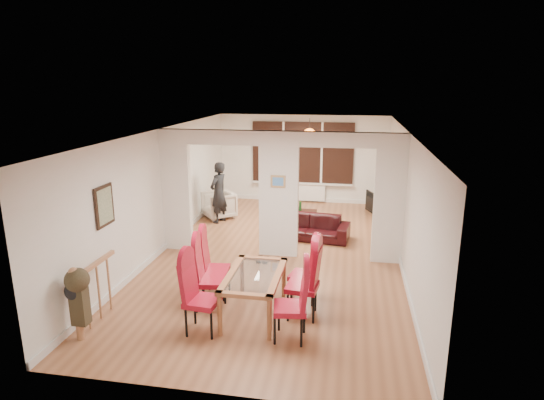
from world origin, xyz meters
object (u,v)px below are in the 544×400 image
(dining_chair_la, at_px, (202,296))
(dining_chair_rc, at_px, (303,271))
(dining_chair_lc, at_px, (216,265))
(television, at_px, (370,204))
(sofa, at_px, (308,227))
(bottle, at_px, (300,206))
(dining_chair_rb, at_px, (302,281))
(dining_table, at_px, (254,294))
(bowl, at_px, (296,209))
(person, at_px, (219,193))
(dining_chair_ra, at_px, (290,302))
(dining_chair_lb, at_px, (210,276))
(coffee_table, at_px, (296,215))
(armchair, at_px, (219,205))

(dining_chair_la, distance_m, dining_chair_rc, 1.80)
(dining_chair_la, relative_size, dining_chair_lc, 1.03)
(television, bearing_deg, sofa, 125.44)
(bottle, bearing_deg, television, 24.96)
(dining_chair_rb, bearing_deg, dining_chair_lc, 169.51)
(dining_table, relative_size, bowl, 6.60)
(dining_chair_lc, bearing_deg, dining_table, -40.17)
(sofa, bearing_deg, television, 63.60)
(dining_chair_lc, relative_size, sofa, 0.59)
(dining_table, relative_size, sofa, 0.78)
(dining_table, height_order, person, person)
(dining_chair_rb, bearing_deg, dining_chair_la, -147.15)
(dining_chair_la, xyz_separation_m, dining_chair_ra, (1.27, 0.03, -0.00))
(dining_chair_lb, height_order, dining_chair_rc, dining_chair_lb)
(dining_chair_rc, bearing_deg, coffee_table, 110.82)
(dining_table, distance_m, armchair, 5.36)
(dining_chair_la, xyz_separation_m, dining_chair_lb, (-0.10, 0.70, -0.01))
(armchair, xyz_separation_m, person, (0.12, -0.39, 0.44))
(dining_chair_rc, bearing_deg, television, 89.29)
(dining_chair_lc, distance_m, person, 4.20)
(dining_chair_rc, xyz_separation_m, sofa, (-0.22, 3.13, -0.25))
(coffee_table, relative_size, bottle, 3.86)
(dining_chair_rc, distance_m, armchair, 5.15)
(television, xyz_separation_m, bowl, (-1.96, -0.77, -0.02))
(dining_chair_lb, relative_size, television, 1.12)
(dining_chair_rb, height_order, dining_chair_rc, dining_chair_rb)
(dining_chair_lb, height_order, sofa, dining_chair_lb)
(dining_chair_la, bearing_deg, bowl, 89.44)
(dining_chair_lc, bearing_deg, dining_chair_rc, -3.46)
(coffee_table, bearing_deg, dining_chair_ra, -83.96)
(dining_table, xyz_separation_m, coffee_table, (0.03, 5.13, -0.22))
(bowl, bearing_deg, coffee_table, -73.81)
(dining_chair_rb, bearing_deg, dining_chair_lb, -174.10)
(dining_chair_rb, relative_size, television, 1.18)
(dining_chair_la, bearing_deg, dining_chair_ra, 6.90)
(dining_chair_lc, height_order, person, person)
(dining_chair_la, height_order, television, dining_chair_la)
(dining_chair_rc, bearing_deg, person, 135.76)
(dining_chair_ra, relative_size, dining_chair_rc, 1.08)
(dining_chair_rc, bearing_deg, dining_chair_lc, -164.86)
(armchair, relative_size, bottle, 2.85)
(person, distance_m, television, 4.16)
(dining_table, bearing_deg, armchair, 112.33)
(dining_chair_lb, distance_m, armchair, 5.05)
(bottle, bearing_deg, dining_chair_rc, -82.88)
(dining_chair_lc, relative_size, bowl, 4.99)
(dining_chair_lb, relative_size, dining_chair_rc, 1.07)
(dining_chair_la, xyz_separation_m, sofa, (1.12, 4.35, -0.29))
(dining_chair_rb, height_order, coffee_table, dining_chair_rb)
(dining_chair_rc, height_order, sofa, dining_chair_rc)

